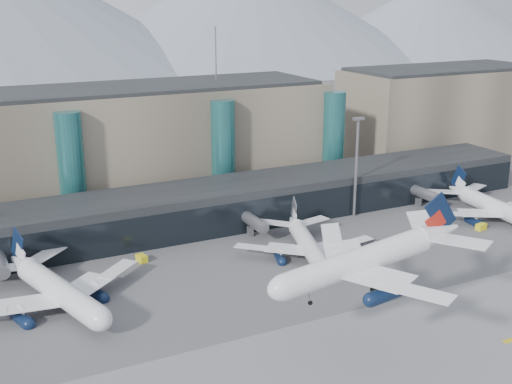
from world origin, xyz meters
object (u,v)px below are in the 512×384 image
(lightmast_mid, at_px, (356,162))
(jet_parked_mid, at_px, (305,236))
(veh_d, at_px, (431,212))
(veh_e, at_px, (481,227))
(jet_parked_right, at_px, (489,200))
(veh_a, at_px, (60,294))
(veh_g, at_px, (351,245))
(veh_b, at_px, (142,258))
(jet_parked_left, at_px, (50,279))
(veh_h, at_px, (311,274))
(veh_c, at_px, (367,242))
(hero_jet, at_px, (376,250))

(lightmast_mid, bearing_deg, jet_parked_mid, -146.58)
(lightmast_mid, xyz_separation_m, veh_d, (18.13, -8.32, -13.53))
(lightmast_mid, relative_size, veh_e, 9.46)
(lightmast_mid, bearing_deg, jet_parked_right, -27.07)
(veh_d, bearing_deg, veh_a, 109.53)
(veh_d, bearing_deg, veh_g, 122.35)
(veh_d, bearing_deg, veh_e, -148.77)
(jet_parked_mid, bearing_deg, veh_g, -81.95)
(lightmast_mid, distance_m, jet_parked_mid, 30.39)
(veh_a, relative_size, veh_b, 1.08)
(lightmast_mid, relative_size, veh_a, 9.08)
(jet_parked_right, bearing_deg, jet_parked_left, 95.90)
(veh_b, bearing_deg, lightmast_mid, -98.55)
(veh_h, bearing_deg, jet_parked_left, 156.31)
(veh_a, bearing_deg, veh_e, -12.60)
(veh_c, distance_m, veh_h, 22.45)
(veh_a, distance_m, veh_c, 66.94)
(hero_jet, xyz_separation_m, veh_d, (54.19, 48.34, -16.96))
(veh_b, height_order, veh_c, veh_c)
(jet_parked_mid, bearing_deg, jet_parked_right, -72.84)
(lightmast_mid, xyz_separation_m, veh_c, (-9.09, -18.38, -13.38))
(hero_jet, bearing_deg, veh_b, 114.89)
(jet_parked_mid, relative_size, veh_d, 10.62)
(veh_b, height_order, veh_g, veh_b)
(jet_parked_mid, distance_m, veh_b, 35.46)
(veh_d, relative_size, veh_g, 1.32)
(jet_parked_left, bearing_deg, veh_d, -102.37)
(jet_parked_mid, height_order, veh_h, jet_parked_mid)
(lightmast_mid, height_order, jet_parked_right, lightmast_mid)
(veh_b, bearing_deg, veh_d, -105.95)
(hero_jet, relative_size, veh_d, 11.09)
(veh_c, relative_size, veh_h, 1.16)
(veh_a, height_order, veh_c, veh_c)
(jet_parked_left, xyz_separation_m, veh_e, (99.49, -6.35, -3.93))
(veh_b, distance_m, veh_g, 46.36)
(veh_b, bearing_deg, jet_parked_right, -110.22)
(lightmast_mid, bearing_deg, veh_b, -175.47)
(veh_c, bearing_deg, jet_parked_mid, -158.12)
(jet_parked_mid, distance_m, veh_h, 13.71)
(veh_g, bearing_deg, veh_a, -109.34)
(jet_parked_right, bearing_deg, veh_d, 65.44)
(veh_c, relative_size, veh_d, 1.21)
(veh_g, bearing_deg, jet_parked_left, -108.18)
(jet_parked_right, height_order, veh_b, jet_parked_right)
(veh_e, bearing_deg, veh_c, 162.60)
(veh_b, bearing_deg, veh_c, -119.10)
(jet_parked_left, relative_size, veh_b, 14.77)
(lightmast_mid, relative_size, veh_h, 7.88)
(lightmast_mid, distance_m, veh_a, 78.42)
(veh_d, height_order, veh_e, veh_d)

